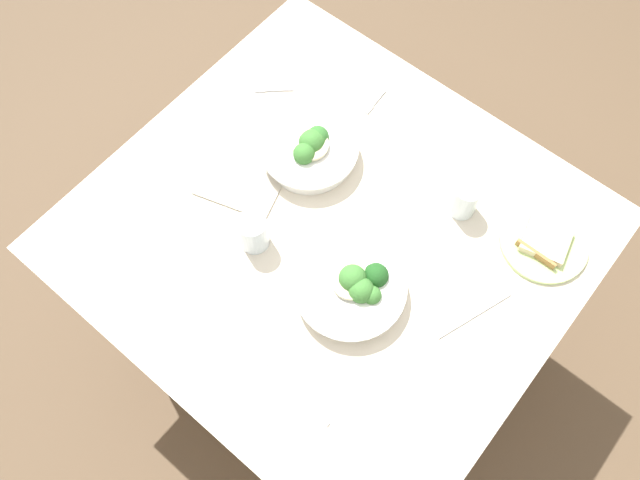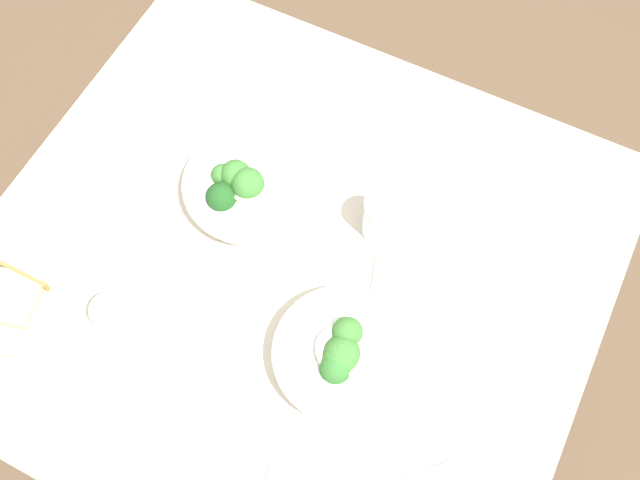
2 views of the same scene
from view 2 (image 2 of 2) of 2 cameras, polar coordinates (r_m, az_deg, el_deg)
ground_plane at (r=2.19m, az=-1.59°, el=-10.09°), size 6.00×6.00×0.00m
dining_table at (r=1.57m, az=-2.19°, el=-3.60°), size 1.17×1.09×0.78m
broccoli_bowl_far at (r=1.35m, az=1.74°, el=-8.68°), size 0.25×0.25×0.10m
broccoli_bowl_near at (r=1.50m, az=-5.51°, el=4.01°), size 0.27×0.27×0.10m
bread_side_plate at (r=1.53m, az=-22.22°, el=-4.13°), size 0.22×0.22×0.03m
water_glass_center at (r=1.41m, az=-15.12°, el=-5.78°), size 0.07×0.07×0.10m
water_glass_side at (r=1.45m, az=4.64°, el=1.73°), size 0.07×0.07×0.10m
fork_by_far_bowl at (r=1.36m, az=8.55°, el=-16.65°), size 0.09×0.08×0.00m
table_knife_left at (r=1.66m, az=-2.45°, el=11.23°), size 0.20×0.03×0.00m
table_knife_right at (r=1.58m, az=-15.99°, el=3.04°), size 0.08×0.20×0.00m
napkin_folded_upper at (r=1.44m, az=7.94°, el=-4.10°), size 0.23×0.18×0.01m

